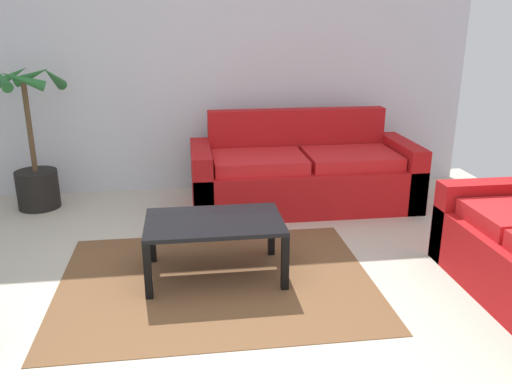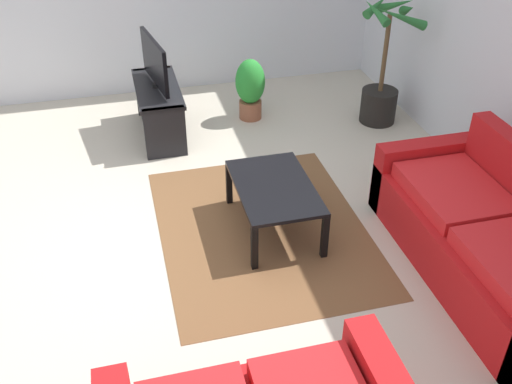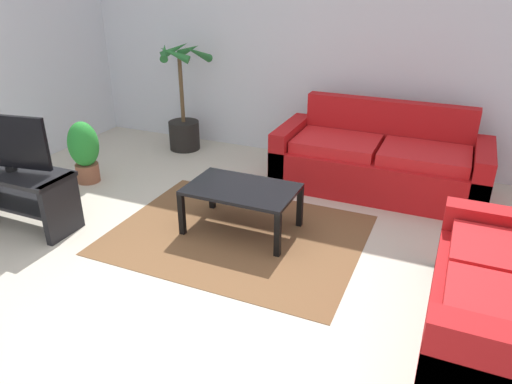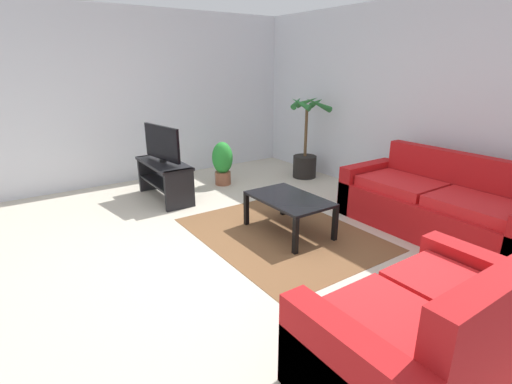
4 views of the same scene
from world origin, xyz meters
TOP-DOWN VIEW (x-y plane):
  - ground_plane at (0.00, 0.00)m, footprint 6.60×6.60m
  - wall_back at (0.00, 3.00)m, footprint 6.00×0.06m
  - couch_main at (1.08, 2.28)m, footprint 2.17×0.90m
  - tv_stand at (-1.81, 0.15)m, footprint 1.10×0.45m
  - tv at (-1.81, 0.16)m, footprint 0.84×0.17m
  - coffee_table at (0.12, 0.88)m, footprint 0.97×0.61m
  - area_rug at (0.12, 0.78)m, footprint 2.20×1.70m
  - potted_palm at (-1.49, 2.55)m, footprint 0.64×0.59m
  - potted_plant_small at (-1.94, 1.18)m, footprint 0.33×0.33m

SIDE VIEW (x-z plane):
  - ground_plane at x=0.00m, z-range 0.00..0.00m
  - area_rug at x=0.12m, z-range 0.00..0.01m
  - couch_main at x=1.08m, z-range -0.15..0.75m
  - tv_stand at x=-1.81m, z-range 0.08..0.62m
  - coffee_table at x=0.12m, z-range 0.16..0.59m
  - potted_plant_small at x=-1.94m, z-range 0.03..0.72m
  - potted_palm at x=-1.49m, z-range -0.23..1.17m
  - tv at x=-1.81m, z-range 0.56..1.07m
  - wall_back at x=0.00m, z-range 0.00..2.70m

